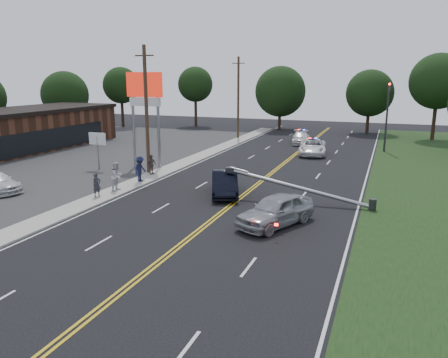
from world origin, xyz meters
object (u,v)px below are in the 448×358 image
at_px(traffic_signal, 387,111).
at_px(utility_pole_far, 238,98).
at_px(bystander_d, 151,164).
at_px(small_sign, 98,142).
at_px(utility_pole_mid, 146,110).
at_px(emergency_a, 313,147).
at_px(bystander_a, 97,185).
at_px(crashed_sedan, 225,183).
at_px(bystander_b, 117,176).
at_px(emergency_b, 301,138).
at_px(pylon_sign, 145,97).
at_px(bystander_c, 140,169).
at_px(waiting_sedan, 276,210).
at_px(fallen_streetlight, 306,189).

xyz_separation_m(traffic_signal, utility_pole_far, (-17.50, 4.00, 0.88)).
bearing_deg(bystander_d, small_sign, 101.07).
bearing_deg(utility_pole_mid, bystander_d, -43.91).
distance_m(emergency_a, bystander_a, 23.46).
distance_m(crashed_sedan, bystander_d, 8.13).
height_order(small_sign, traffic_signal, traffic_signal).
relative_size(emergency_a, bystander_b, 2.82).
bearing_deg(bystander_d, utility_pole_mid, 62.77).
bearing_deg(emergency_a, bystander_a, -123.83).
relative_size(emergency_a, bystander_d, 3.53).
distance_m(small_sign, bystander_d, 5.56).
bearing_deg(bystander_a, emergency_b, 4.43).
distance_m(pylon_sign, bystander_c, 7.37).
bearing_deg(utility_pole_mid, waiting_sedan, -34.00).
bearing_deg(small_sign, traffic_signal, 38.90).
bearing_deg(emergency_b, utility_pole_mid, -123.10).
bearing_deg(traffic_signal, emergency_a, -146.49).
xyz_separation_m(pylon_sign, emergency_b, (9.62, 18.29, -5.30)).
xyz_separation_m(crashed_sedan, bystander_d, (-7.43, 3.29, 0.12)).
xyz_separation_m(pylon_sign, traffic_signal, (18.80, 16.00, -1.79)).
bearing_deg(utility_pole_far, utility_pole_mid, -90.00).
relative_size(bystander_a, bystander_c, 0.84).
relative_size(crashed_sedan, emergency_a, 0.86).
relative_size(fallen_streetlight, bystander_a, 6.01).
bearing_deg(utility_pole_far, bystander_d, -88.61).
distance_m(traffic_signal, fallen_streetlight, 22.62).
relative_size(bystander_a, bystander_d, 1.00).
height_order(utility_pole_mid, emergency_a, utility_pole_mid).
bearing_deg(emergency_a, waiting_sedan, -93.47).
bearing_deg(bystander_b, traffic_signal, -32.10).
relative_size(fallen_streetlight, bystander_c, 5.04).
height_order(utility_pole_mid, utility_pole_far, same).
xyz_separation_m(fallen_streetlight, utility_pole_far, (-13.39, 26.00, 4.17)).
height_order(traffic_signal, fallen_streetlight, traffic_signal).
relative_size(traffic_signal, utility_pole_mid, 0.70).
relative_size(crashed_sedan, waiting_sedan, 0.98).
bearing_deg(emergency_b, fallen_streetlight, -89.02).
bearing_deg(traffic_signal, bystander_a, -123.34).
distance_m(utility_pole_mid, bystander_b, 7.03).
relative_size(small_sign, fallen_streetlight, 0.33).
relative_size(pylon_sign, small_sign, 2.58).
bearing_deg(bystander_d, traffic_signal, -25.80).
bearing_deg(bystander_a, traffic_signal, -13.55).
xyz_separation_m(utility_pole_far, bystander_b, (0.93, -27.72, -3.99)).
xyz_separation_m(small_sign, bystander_c, (5.83, -2.95, -1.28)).
distance_m(emergency_a, bystander_b, 21.66).
xyz_separation_m(utility_pole_mid, bystander_b, (0.93, -5.72, -3.99)).
bearing_deg(bystander_c, utility_pole_mid, 22.37).
bearing_deg(bystander_a, bystander_d, 20.77).
bearing_deg(emergency_a, bystander_d, -134.29).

